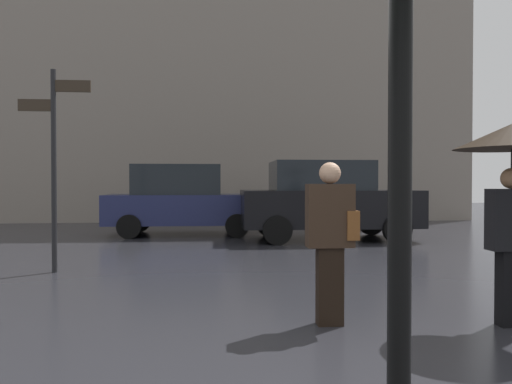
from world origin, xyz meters
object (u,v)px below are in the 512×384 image
parked_car_right (183,200)px  street_signpost (54,150)px  pedestrian_with_umbrella (512,160)px  pedestrian_with_bag (331,233)px  parked_car_left (326,200)px

parked_car_right → street_signpost: 5.67m
pedestrian_with_umbrella → pedestrian_with_bag: 1.86m
pedestrian_with_umbrella → street_signpost: (-5.29, 3.26, 0.29)m
pedestrian_with_umbrella → parked_car_left: bearing=19.7°
parked_car_right → pedestrian_with_umbrella: bearing=-75.4°
parked_car_right → street_signpost: size_ratio=1.32×
pedestrian_with_umbrella → street_signpost: size_ratio=0.62×
parked_car_right → street_signpost: street_signpost is taller
pedestrian_with_bag → parked_car_right: (-1.98, 8.43, 0.04)m
pedestrian_with_umbrella → pedestrian_with_bag: size_ratio=1.23×
pedestrian_with_bag → street_signpost: street_signpost is taller
pedestrian_with_umbrella → parked_car_right: (-3.69, 8.61, -0.67)m
parked_car_right → street_signpost: bearing=-115.3°
pedestrian_with_umbrella → parked_car_right: size_ratio=0.47×
parked_car_left → parked_car_right: size_ratio=1.02×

